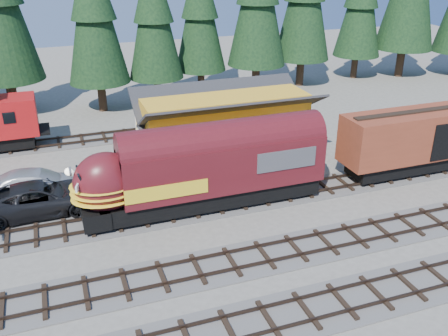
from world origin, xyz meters
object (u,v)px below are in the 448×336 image
object	(u,v)px
locomotive	(198,173)
pickup_truck_a	(41,198)
depot	(226,122)
pickup_truck_b	(37,184)
boxcar	(430,137)

from	to	relation	value
locomotive	pickup_truck_a	bearing A→B (deg)	162.95
depot	pickup_truck_b	distance (m)	13.48
boxcar	depot	bearing A→B (deg)	152.87
locomotive	boxcar	bearing A→B (deg)	0.00
pickup_truck_a	locomotive	bearing A→B (deg)	-107.99
depot	locomotive	xyz separation A→B (m)	(-4.14, -6.50, -0.54)
pickup_truck_b	pickup_truck_a	bearing A→B (deg)	-167.69
depot	locomotive	distance (m)	7.72
depot	locomotive	world-z (taller)	depot
pickup_truck_a	pickup_truck_b	bearing A→B (deg)	3.25
depot	boxcar	world-z (taller)	depot
locomotive	boxcar	world-z (taller)	boxcar
depot	boxcar	xyz separation A→B (m)	(12.68, -6.50, -0.44)
pickup_truck_b	boxcar	bearing A→B (deg)	-92.52
locomotive	pickup_truck_b	distance (m)	10.42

